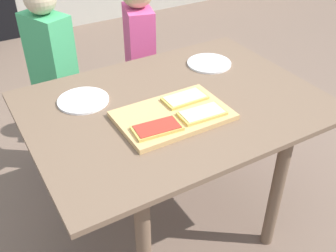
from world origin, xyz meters
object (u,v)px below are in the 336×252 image
at_px(child_left, 54,73).
at_px(child_right, 140,53).
at_px(pizza_slice_near_right, 202,113).
at_px(pizza_slice_near_left, 157,128).
at_px(pizza_slice_far_right, 185,98).
at_px(cutting_board, 173,115).
at_px(plate_white_right, 209,63).
at_px(dining_table, 175,125).
at_px(plate_white_left, 83,100).

distance_m(child_left, child_right, 0.50).
relative_size(pizza_slice_near_right, child_right, 0.17).
relative_size(pizza_slice_near_left, pizza_slice_far_right, 1.04).
xyz_separation_m(pizza_slice_far_right, child_left, (-0.33, 0.75, -0.14)).
xyz_separation_m(child_left, child_right, (0.50, 0.00, -0.01)).
bearing_deg(child_left, cutting_board, -73.96).
relative_size(plate_white_right, child_right, 0.20).
bearing_deg(plate_white_right, child_left, 140.46).
relative_size(dining_table, plate_white_left, 5.68).
xyz_separation_m(pizza_slice_near_right, plate_white_right, (0.30, 0.37, -0.02)).
bearing_deg(cutting_board, pizza_slice_near_left, -148.64).
relative_size(dining_table, pizza_slice_near_left, 6.45).
distance_m(dining_table, child_right, 0.75).
distance_m(dining_table, pizza_slice_near_right, 0.21).
height_order(pizza_slice_far_right, plate_white_right, pizza_slice_far_right).
distance_m(pizza_slice_near_right, pizza_slice_far_right, 0.13).
bearing_deg(dining_table, cutting_board, -125.23).
bearing_deg(plate_white_right, dining_table, -146.49).
distance_m(pizza_slice_far_right, plate_white_right, 0.38).
bearing_deg(pizza_slice_far_right, plate_white_left, 146.82).
relative_size(cutting_board, pizza_slice_far_right, 2.41).
bearing_deg(child_right, pizza_slice_near_left, -113.01).
height_order(cutting_board, child_left, child_left).
bearing_deg(dining_table, child_right, 74.25).
relative_size(dining_table, pizza_slice_far_right, 6.73).
distance_m(pizza_slice_near_left, plate_white_right, 0.61).
distance_m(cutting_board, plate_white_right, 0.49).
height_order(plate_white_left, plate_white_right, same).
bearing_deg(dining_table, pizza_slice_near_left, -137.35).
bearing_deg(pizza_slice_far_right, plate_white_right, 39.80).
xyz_separation_m(pizza_slice_near_left, plate_white_right, (0.49, 0.37, -0.02)).
distance_m(dining_table, cutting_board, 0.17).
bearing_deg(pizza_slice_near_right, dining_table, 98.43).
xyz_separation_m(pizza_slice_near_right, child_left, (-0.32, 0.88, -0.14)).
bearing_deg(child_left, plate_white_right, -39.54).
height_order(pizza_slice_near_right, plate_white_right, pizza_slice_near_right).
distance_m(dining_table, pizza_slice_near_left, 0.27).
xyz_separation_m(dining_table, child_right, (0.20, 0.72, -0.01)).
distance_m(plate_white_left, child_left, 0.54).
bearing_deg(dining_table, plate_white_left, 148.82).
bearing_deg(pizza_slice_near_right, child_right, 78.42).
height_order(dining_table, child_right, child_right).
height_order(dining_table, child_left, child_left).
xyz_separation_m(dining_table, pizza_slice_near_left, (-0.17, -0.16, 0.14)).
height_order(cutting_board, pizza_slice_near_right, pizza_slice_near_right).
relative_size(pizza_slice_near_right, plate_white_right, 0.87).
xyz_separation_m(pizza_slice_near_right, pizza_slice_far_right, (0.00, 0.13, 0.00)).
bearing_deg(cutting_board, pizza_slice_near_right, -36.27).
relative_size(dining_table, pizza_slice_near_right, 6.56).
bearing_deg(pizza_slice_far_right, cutting_board, -146.74).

